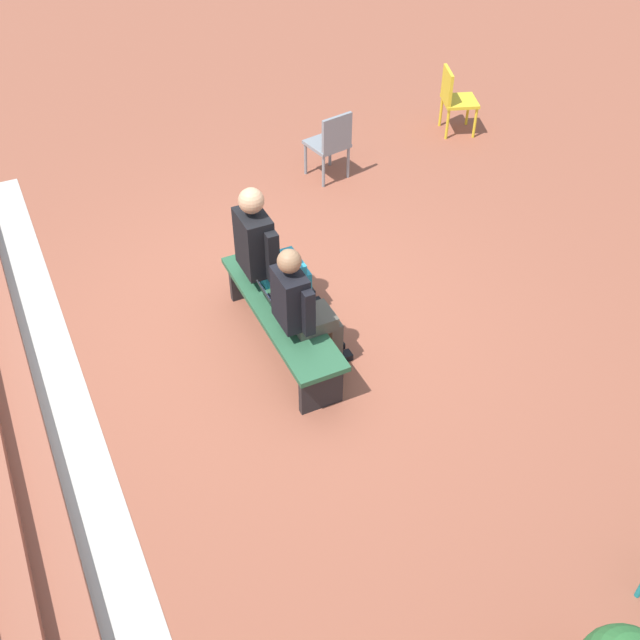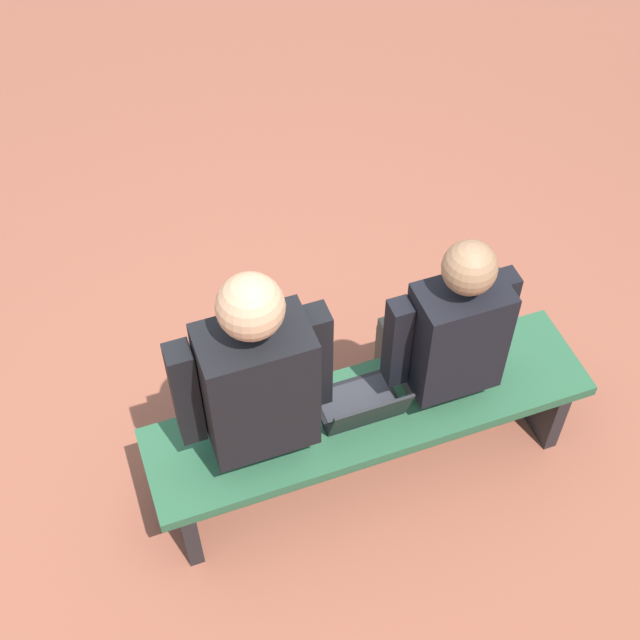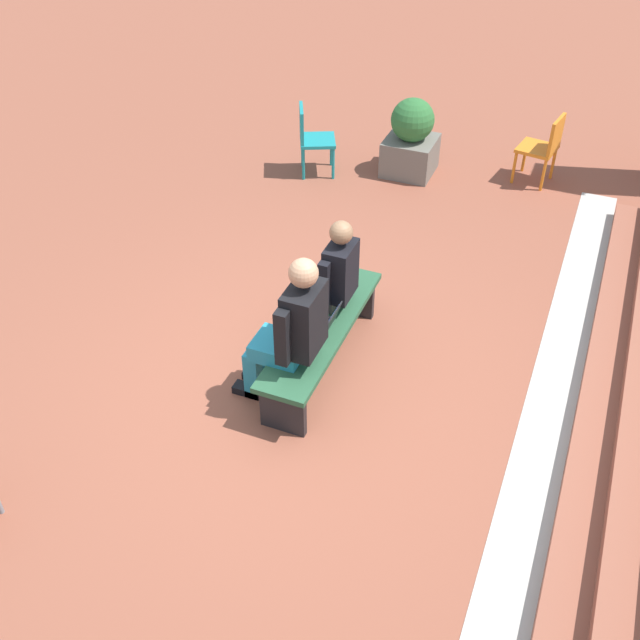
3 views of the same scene
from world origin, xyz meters
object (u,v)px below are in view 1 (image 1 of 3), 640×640
Objects in this scene: person_student at (302,306)px; person_adult at (267,251)px; plastic_chair_far_right at (454,97)px; laptop at (277,301)px; plastic_chair_near_bench_right at (331,142)px; bench at (281,316)px.

person_adult is (0.77, -0.01, 0.05)m from person_student.
person_student reaches higher than plastic_chair_far_right.
laptop is 4.54m from plastic_chair_far_right.
person_student is 4.71m from plastic_chair_far_right.
person_student is 1.52× the size of plastic_chair_near_bench_right.
person_adult is 4.36× the size of laptop.
bench is 2.94m from plastic_chair_near_bench_right.
plastic_chair_far_right is (2.74, -3.61, -0.02)m from laptop.
plastic_chair_near_bench_right is at bearing 100.87° from plastic_chair_far_right.
laptop is (0.04, 0.01, 0.15)m from bench.
person_student is at bearing -168.01° from laptop.
laptop is 0.38× the size of plastic_chair_near_bench_right.
plastic_chair_far_right is at bearing -79.13° from plastic_chair_near_bench_right.
person_adult is 0.48m from laptop.
person_adult reaches higher than person_student.
person_adult reaches higher than laptop.
person_adult is at bearing -8.80° from bench.
bench is 0.60m from person_adult.
laptop reaches higher than bench.
person_adult is (0.45, -0.07, 0.38)m from bench.
laptop is at bearing 127.21° from plastic_chair_far_right.
plastic_chair_near_bench_right is 1.96m from plastic_chair_far_right.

